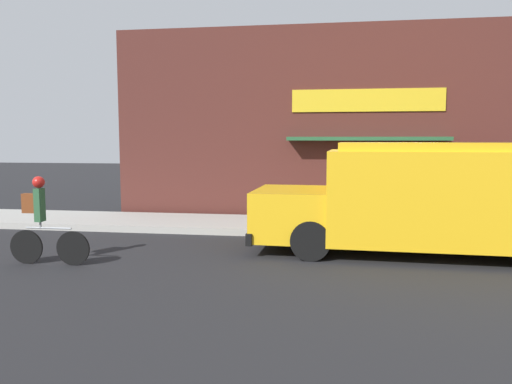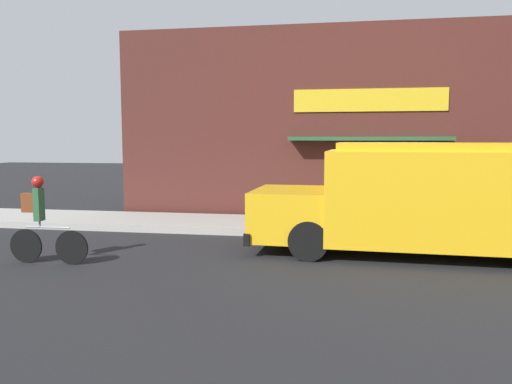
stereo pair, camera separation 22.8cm
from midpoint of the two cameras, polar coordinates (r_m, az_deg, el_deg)
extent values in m
plane|color=#232326|center=(11.94, 14.76, -5.41)|extent=(70.00, 70.00, 0.00)
cube|color=#ADAAA3|center=(13.06, 14.34, -4.05)|extent=(28.00, 2.33, 0.17)
cube|color=#4C231E|center=(14.31, 14.17, 7.56)|extent=(14.97, 0.18, 5.51)
cube|color=gold|center=(14.22, 13.29, 10.19)|extent=(4.13, 0.05, 0.62)
cube|color=#235633|center=(13.88, 13.25, 5.96)|extent=(4.34, 0.63, 0.10)
cube|color=yellow|center=(10.65, 22.33, -0.57)|extent=(5.06, 2.45, 1.83)
cube|color=yellow|center=(10.61, 4.68, -2.40)|extent=(1.61, 2.14, 1.01)
cube|color=yellow|center=(10.59, 22.54, 4.79)|extent=(4.65, 2.26, 0.16)
cube|color=black|center=(10.80, 0.83, -4.41)|extent=(0.21, 2.22, 0.24)
cube|color=red|center=(11.85, 14.65, 0.75)|extent=(0.04, 0.44, 0.44)
cylinder|color=black|center=(11.58, 7.60, -3.67)|extent=(0.78, 0.29, 0.77)
cylinder|color=black|center=(9.68, 6.68, -5.57)|extent=(0.78, 0.29, 0.77)
cylinder|color=black|center=(11.97, 27.27, -3.98)|extent=(0.78, 0.29, 0.77)
cylinder|color=black|center=(9.91, -19.70, -6.00)|extent=(0.64, 0.05, 0.64)
cylinder|color=black|center=(10.38, -24.22, -5.64)|extent=(0.64, 0.05, 0.64)
cylinder|color=#999EA3|center=(10.07, -22.09, -3.76)|extent=(0.88, 0.05, 0.04)
cylinder|color=#999EA3|center=(10.15, -22.90, -3.38)|extent=(0.04, 0.04, 0.12)
cube|color=#2D5B38|center=(10.10, -22.98, -1.31)|extent=(0.12, 0.20, 0.62)
sphere|color=red|center=(10.06, -23.08, 1.08)|extent=(0.22, 0.22, 0.22)
cube|color=brown|center=(10.19, -23.89, -1.12)|extent=(0.26, 0.14, 0.36)
cylinder|color=slate|center=(13.56, 16.08, -1.46)|extent=(0.60, 0.60, 0.89)
cylinder|color=black|center=(13.51, 16.14, 0.51)|extent=(0.61, 0.61, 0.04)
camera|label=1|loc=(0.11, -89.44, 0.06)|focal=35.00mm
camera|label=2|loc=(0.11, 90.56, -0.06)|focal=35.00mm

